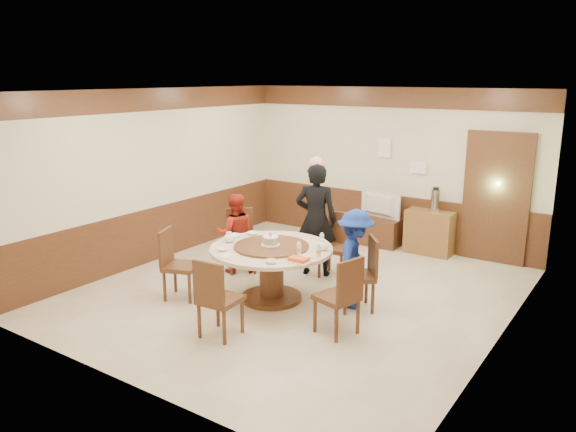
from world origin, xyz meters
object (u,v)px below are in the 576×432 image
Objects in this scene: person_red at (235,233)px; person_standing at (316,219)px; shrimp_platter at (299,260)px; banquet_table at (271,262)px; side_cabinet at (429,232)px; birthday_cake at (271,240)px; tv_stand at (377,231)px; television at (378,205)px; thermos at (435,201)px; person_blue at (355,259)px.

person_standing is at bearing 165.84° from person_red.
person_standing is at bearing 114.12° from shrimp_platter.
side_cabinet is at bearing 72.03° from banquet_table.
birthday_cake is at bearing 153.96° from shrimp_platter.
shrimp_platter is 3.57m from side_cabinet.
person_red is at bearing 151.75° from banquet_table.
tv_stand is at bearing -113.34° from person_standing.
shrimp_platter is at bearing 109.80° from television.
person_standing is 1.22m from birthday_cake.
person_standing is 5.80× the size of shrimp_platter.
television reaches higher than banquet_table.
thermos is at bearing 82.63° from shrimp_platter.
side_cabinet is at bearing -173.39° from person_red.
tv_stand is (0.11, 1.96, -0.62)m from person_standing.
tv_stand is (-0.98, 2.75, -0.41)m from person_blue.
shrimp_platter is at bearing 93.94° from person_standing.
tv_stand is 0.49m from television.
thermos reaches higher than banquet_table.
birthday_cake reaches higher than shrimp_platter.
tv_stand is at bearing 88.78° from banquet_table.
birthday_cake is (-0.01, 0.00, 0.31)m from banquet_table.
birthday_cake is at bearing 107.90° from person_red.
person_red reaches higher than shrimp_platter.
person_red is 1.56× the size of side_cabinet.
thermos is at bearing -167.97° from television.
side_cabinet is at bearing 180.00° from thermos.
television is at bearing -113.34° from person_standing.
person_red is 2.01m from shrimp_platter.
person_red is 0.95× the size of person_blue.
person_red is 1.47× the size of tv_stand.
person_blue is at bearing 123.85° from person_standing.
shrimp_platter is (0.69, -1.54, -0.09)m from person_standing.
thermos reaches higher than birthday_cake.
tv_stand is at bearing 88.53° from birthday_cake.
person_red is 3.44m from thermos.
banquet_table is at bearing 108.13° from person_red.
shrimp_platter reaches higher than banquet_table.
birthday_cake is at bearing 71.10° from person_standing.
banquet_table is 0.76m from shrimp_platter.
shrimp_platter reaches higher than tv_stand.
person_blue is at bearing 22.38° from banquet_table.
shrimp_platter is at bearing -26.41° from banquet_table.
person_blue is at bearing 62.25° from shrimp_platter.
person_blue is at bearing -89.90° from side_cabinet.
banquet_table is at bearing -107.97° from side_cabinet.
person_red is at bearing 151.51° from birthday_cake.
birthday_cake is 0.86× the size of shrimp_platter.
person_standing reaches higher than tv_stand.
person_standing is at bearing -118.51° from side_cabinet.
side_cabinet is (0.97, 0.03, -0.36)m from television.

